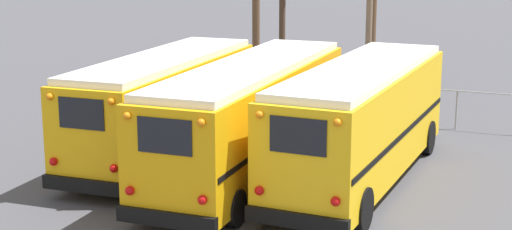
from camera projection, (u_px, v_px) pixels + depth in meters
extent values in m
plane|color=#424247|center=(257.00, 169.00, 23.21)|extent=(160.00, 160.00, 0.00)
cube|color=#EAAA0F|center=(165.00, 105.00, 24.08)|extent=(2.69, 9.35, 2.66)
cube|color=white|center=(164.00, 59.00, 23.76)|extent=(2.49, 8.97, 0.20)
cube|color=black|center=(84.00, 186.00, 20.05)|extent=(2.41, 0.28, 0.36)
cube|color=black|center=(81.00, 114.00, 19.65)|extent=(1.30, 0.08, 0.80)
sphere|color=red|center=(53.00, 162.00, 20.21)|extent=(0.22, 0.22, 0.22)
sphere|color=orange|center=(49.00, 97.00, 19.83)|extent=(0.18, 0.18, 0.18)
sphere|color=red|center=(114.00, 168.00, 19.62)|extent=(0.22, 0.22, 0.22)
sphere|color=orange|center=(111.00, 102.00, 19.24)|extent=(0.18, 0.18, 0.18)
cube|color=black|center=(131.00, 109.00, 24.52)|extent=(0.35, 9.08, 0.14)
cube|color=black|center=(200.00, 115.00, 23.73)|extent=(0.35, 9.08, 0.14)
cylinder|color=black|center=(180.00, 117.00, 27.76)|extent=(0.31, 0.99, 0.98)
cylinder|color=black|center=(238.00, 122.00, 27.03)|extent=(0.31, 0.99, 0.98)
cylinder|color=black|center=(76.00, 168.00, 21.65)|extent=(0.31, 0.99, 0.98)
cylinder|color=black|center=(147.00, 176.00, 20.92)|extent=(0.31, 0.99, 0.98)
cube|color=#E5A00C|center=(252.00, 117.00, 22.44)|extent=(2.68, 10.85, 2.72)
cube|color=white|center=(252.00, 67.00, 22.11)|extent=(2.48, 10.41, 0.20)
cube|color=black|center=(166.00, 219.00, 17.74)|extent=(2.48, 0.26, 0.36)
cube|color=black|center=(164.00, 136.00, 17.33)|extent=(1.34, 0.06, 0.82)
sphere|color=red|center=(130.00, 191.00, 17.92)|extent=(0.22, 0.22, 0.22)
sphere|color=orange|center=(127.00, 116.00, 17.52)|extent=(0.18, 0.18, 0.18)
sphere|color=red|center=(202.00, 200.00, 17.29)|extent=(0.22, 0.22, 0.22)
sphere|color=orange|center=(201.00, 123.00, 16.90)|extent=(0.18, 0.18, 0.18)
cube|color=black|center=(212.00, 121.00, 22.90)|extent=(0.27, 10.57, 0.14)
cube|color=black|center=(292.00, 128.00, 22.06)|extent=(0.27, 10.57, 0.14)
cylinder|color=black|center=(263.00, 124.00, 26.84)|extent=(0.30, 0.93, 0.92)
cylinder|color=black|center=(327.00, 130.00, 26.06)|extent=(0.30, 0.93, 0.92)
cylinder|color=black|center=(150.00, 197.00, 19.36)|extent=(0.30, 0.93, 0.92)
cylinder|color=black|center=(235.00, 208.00, 18.58)|extent=(0.30, 0.93, 0.92)
cube|color=yellow|center=(362.00, 121.00, 21.71)|extent=(2.77, 9.98, 2.74)
cube|color=white|center=(363.00, 69.00, 21.38)|extent=(2.56, 9.58, 0.20)
cube|color=black|center=(296.00, 220.00, 17.53)|extent=(2.47, 0.29, 0.36)
cube|color=black|center=(298.00, 136.00, 17.12)|extent=(1.33, 0.08, 0.82)
sphere|color=red|center=(259.00, 191.00, 17.75)|extent=(0.22, 0.22, 0.22)
sphere|color=orange|center=(259.00, 115.00, 17.35)|extent=(0.18, 0.18, 0.18)
sphere|color=red|center=(335.00, 201.00, 17.03)|extent=(0.22, 0.22, 0.22)
sphere|color=orange|center=(337.00, 123.00, 16.64)|extent=(0.18, 0.18, 0.18)
cube|color=black|center=(320.00, 124.00, 22.24)|extent=(0.37, 9.70, 0.14)
cube|color=black|center=(405.00, 133.00, 21.27)|extent=(0.37, 9.70, 0.14)
cylinder|color=black|center=(359.00, 130.00, 25.67)|extent=(0.32, 1.07, 1.07)
cylinder|color=black|center=(428.00, 137.00, 24.78)|extent=(0.32, 1.07, 1.07)
cylinder|color=black|center=(273.00, 197.00, 19.17)|extent=(0.32, 1.07, 1.07)
cylinder|color=black|center=(362.00, 209.00, 18.28)|extent=(0.32, 1.07, 1.07)
cylinder|color=#75604C|center=(370.00, 4.00, 33.21)|extent=(0.27, 0.27, 7.82)
cylinder|color=brown|center=(373.00, 10.00, 36.00)|extent=(0.38, 0.38, 6.81)
cylinder|color=brown|center=(256.00, 14.00, 36.94)|extent=(0.36, 0.36, 6.30)
cylinder|color=#473323|center=(282.00, 8.00, 41.32)|extent=(0.34, 0.34, 6.07)
cylinder|color=#939399|center=(162.00, 87.00, 32.19)|extent=(0.06, 0.06, 1.40)
cylinder|color=#939399|center=(215.00, 91.00, 31.33)|extent=(0.06, 0.06, 1.40)
cylinder|color=#939399|center=(270.00, 95.00, 30.46)|extent=(0.06, 0.06, 1.40)
cylinder|color=#939399|center=(328.00, 100.00, 29.60)|extent=(0.06, 0.06, 1.40)
cylinder|color=#939399|center=(390.00, 105.00, 28.74)|extent=(0.06, 0.06, 1.40)
cylinder|color=#939399|center=(456.00, 110.00, 27.87)|extent=(0.06, 0.06, 1.40)
cylinder|color=#939399|center=(329.00, 82.00, 29.44)|extent=(14.23, 0.04, 0.04)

